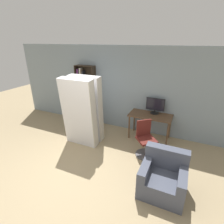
{
  "coord_description": "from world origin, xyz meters",
  "views": [
    {
      "loc": [
        2.06,
        -2.46,
        2.84
      ],
      "look_at": [
        0.29,
        1.46,
        1.05
      ],
      "focal_mm": 28.0,
      "sensor_mm": 36.0,
      "label": 1
    }
  ],
  "objects": [
    {
      "name": "armchair",
      "position": [
        1.87,
        0.42,
        0.32
      ],
      "size": [
        0.85,
        0.8,
        0.85
      ],
      "color": "#474C5B",
      "rests_on": "ground"
    },
    {
      "name": "bookshelf",
      "position": [
        -1.26,
        2.56,
        1.03
      ],
      "size": [
        0.69,
        0.26,
        2.05
      ],
      "color": "#2D2319",
      "rests_on": "ground"
    },
    {
      "name": "wall_back",
      "position": [
        0.0,
        2.69,
        1.35
      ],
      "size": [
        8.0,
        0.06,
        2.7
      ],
      "color": "gray",
      "rests_on": "ground"
    },
    {
      "name": "office_chair",
      "position": [
        1.25,
        1.45,
        0.39
      ],
      "size": [
        0.62,
        0.62,
        0.94
      ],
      "color": "#4C4C51",
      "rests_on": "ground"
    },
    {
      "name": "desk",
      "position": [
        1.15,
        2.34,
        0.67
      ],
      "size": [
        1.25,
        0.64,
        0.77
      ],
      "color": "brown",
      "rests_on": "ground"
    },
    {
      "name": "mattress_far",
      "position": [
        -0.57,
        1.55,
        0.97
      ],
      "size": [
        0.96,
        0.35,
        1.95
      ],
      "color": "silver",
      "rests_on": "ground"
    },
    {
      "name": "mattress_near",
      "position": [
        -0.57,
        1.17,
        0.98
      ],
      "size": [
        0.96,
        0.4,
        1.95
      ],
      "color": "silver",
      "rests_on": "ground"
    },
    {
      "name": "ground_plane",
      "position": [
        0.0,
        0.0,
        0.0
      ],
      "size": [
        16.0,
        16.0,
        0.0
      ],
      "primitive_type": "plane",
      "color": "#9E8966"
    },
    {
      "name": "monitor",
      "position": [
        1.23,
        2.51,
        1.02
      ],
      "size": [
        0.55,
        0.26,
        0.48
      ],
      "color": "black",
      "rests_on": "desk"
    }
  ]
}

